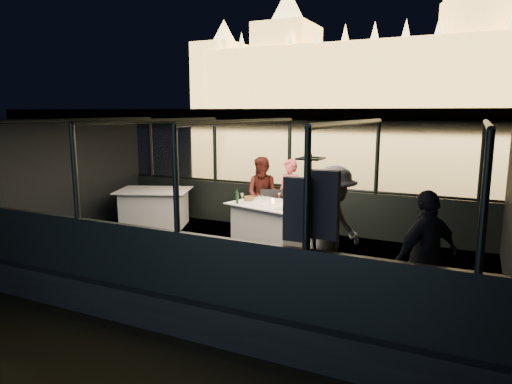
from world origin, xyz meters
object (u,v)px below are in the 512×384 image
at_px(coat_stand, 309,243).
at_px(passenger_dark, 427,252).
at_px(chair_port_left, 267,213).
at_px(person_woman_coral, 290,198).
at_px(person_man_maroon, 263,196).
at_px(passenger_stripe, 332,231).
at_px(chair_port_right, 288,215).
at_px(wine_bottle, 237,196).
at_px(dining_table_aft, 155,209).
at_px(dining_table_central, 270,223).

bearing_deg(coat_stand, passenger_dark, 16.64).
xyz_separation_m(chair_port_left, coat_stand, (1.95, -3.07, 0.45)).
xyz_separation_m(chair_port_left, person_woman_coral, (0.39, 0.25, 0.30)).
height_order(person_man_maroon, passenger_stripe, passenger_stripe).
xyz_separation_m(chair_port_left, passenger_dark, (3.26, -2.68, 0.40)).
distance_m(chair_port_right, person_man_maroon, 0.74).
xyz_separation_m(person_woman_coral, passenger_stripe, (1.61, -2.48, 0.10)).
bearing_deg(chair_port_right, passenger_dark, -51.33).
distance_m(passenger_stripe, wine_bottle, 2.72).
distance_m(coat_stand, wine_bottle, 3.22).
height_order(dining_table_aft, wine_bottle, wine_bottle).
bearing_deg(dining_table_central, chair_port_left, 121.08).
xyz_separation_m(person_woman_coral, wine_bottle, (-0.66, -0.99, 0.17)).
bearing_deg(passenger_stripe, passenger_dark, -88.51).
distance_m(passenger_stripe, passenger_dark, 1.34).
xyz_separation_m(chair_port_left, passenger_stripe, (1.99, -2.24, 0.40)).
relative_size(dining_table_aft, passenger_dark, 0.95).
distance_m(dining_table_central, wine_bottle, 0.82).
xyz_separation_m(dining_table_aft, passenger_dark, (5.79, -2.31, 0.47)).
height_order(person_woman_coral, person_man_maroon, person_man_maroon).
bearing_deg(chair_port_left, coat_stand, -78.19).
height_order(chair_port_right, passenger_stripe, passenger_stripe).
bearing_deg(dining_table_central, wine_bottle, -154.91).
height_order(person_woman_coral, passenger_dark, passenger_dark).
bearing_deg(wine_bottle, dining_table_aft, 170.38).
xyz_separation_m(dining_table_central, chair_port_left, (-0.29, 0.48, 0.06)).
distance_m(person_woman_coral, passenger_dark, 4.10).
distance_m(dining_table_central, chair_port_left, 0.56).
bearing_deg(person_man_maroon, wine_bottle, -105.29).
height_order(coat_stand, passenger_stripe, coat_stand).
height_order(dining_table_central, person_man_maroon, person_man_maroon).
xyz_separation_m(chair_port_left, person_man_maroon, (-0.19, 0.24, 0.30)).
relative_size(dining_table_central, wine_bottle, 5.31).
xyz_separation_m(chair_port_right, passenger_dark, (2.81, -2.71, 0.40)).
bearing_deg(chair_port_left, dining_table_central, -79.52).
bearing_deg(wine_bottle, passenger_stripe, -33.29).
xyz_separation_m(passenger_dark, wine_bottle, (-3.54, 1.93, 0.06)).
distance_m(dining_table_aft, coat_stand, 5.25).
bearing_deg(dining_table_aft, person_woman_coral, 11.84).
xyz_separation_m(dining_table_aft, passenger_stripe, (4.52, -1.87, 0.47)).
distance_m(dining_table_central, chair_port_right, 0.55).
height_order(chair_port_left, wine_bottle, wine_bottle).
bearing_deg(chair_port_left, dining_table_aft, 167.61).
height_order(dining_table_central, chair_port_left, chair_port_left).
xyz_separation_m(dining_table_central, dining_table_aft, (-2.81, 0.12, 0.00)).
height_order(coat_stand, person_man_maroon, coat_stand).
bearing_deg(dining_table_central, passenger_stripe, -45.84).
xyz_separation_m(chair_port_right, person_woman_coral, (-0.06, 0.21, 0.30)).
height_order(chair_port_right, person_woman_coral, person_woman_coral).
height_order(person_woman_coral, wine_bottle, person_woman_coral).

